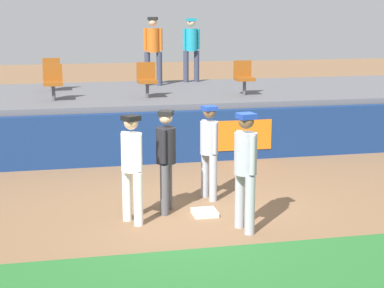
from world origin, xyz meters
TOP-DOWN VIEW (x-y plane):
  - ground_plane at (0.00, 0.00)m, footprint 60.00×60.00m
  - grass_foreground_strip at (0.00, -2.99)m, footprint 18.00×2.80m
  - first_base at (0.08, -0.13)m, footprint 0.40×0.40m
  - player_fielder_home at (-1.14, -0.26)m, footprint 0.45×0.56m
  - player_runner_visitor at (0.51, -1.00)m, footprint 0.41×0.51m
  - player_coach_visitor at (0.36, 0.74)m, footprint 0.40×0.46m
  - player_umpire at (-0.52, 0.16)m, footprint 0.42×0.46m
  - field_wall at (0.01, 3.61)m, footprint 18.00×0.26m
  - bleacher_platform at (0.00, 6.18)m, footprint 18.00×4.80m
  - seat_back_left at (-2.35, 6.85)m, footprint 0.44×0.44m
  - seat_front_left at (-2.32, 5.05)m, footprint 0.44×0.44m
  - seat_front_right at (2.29, 5.05)m, footprint 0.44×0.44m
  - seat_front_center at (-0.12, 5.05)m, footprint 0.45×0.44m
  - spectator_hooded at (1.61, 8.07)m, footprint 0.51×0.38m
  - spectator_capped at (0.41, 7.47)m, footprint 0.51×0.44m

SIDE VIEW (x-z plane):
  - ground_plane at x=0.00m, z-range 0.00..0.00m
  - grass_foreground_strip at x=0.00m, z-range 0.00..0.01m
  - first_base at x=0.08m, z-range 0.00..0.08m
  - field_wall at x=0.01m, z-range 0.00..1.14m
  - bleacher_platform at x=0.00m, z-range 0.00..1.27m
  - player_coach_visitor at x=0.36m, z-range 0.13..1.83m
  - player_umpire at x=-0.52m, z-range 0.14..1.87m
  - player_fielder_home at x=-1.14m, z-range 0.14..1.88m
  - player_runner_visitor at x=0.51m, z-range 0.15..1.99m
  - seat_front_left at x=-2.32m, z-range 1.32..2.16m
  - seat_back_left at x=-2.35m, z-range 1.32..2.16m
  - seat_front_right at x=2.29m, z-range 1.32..2.16m
  - seat_front_center at x=-0.12m, z-range 1.32..2.16m
  - spectator_hooded at x=1.61m, z-range 1.41..3.24m
  - spectator_capped at x=0.41m, z-range 1.42..3.29m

